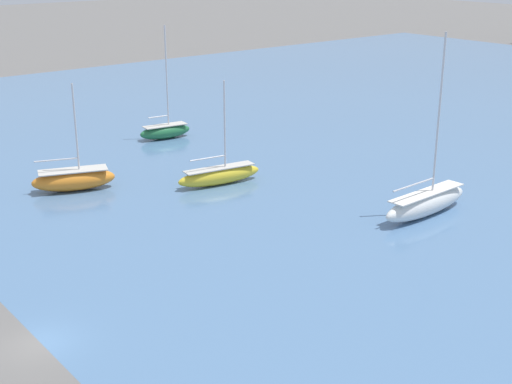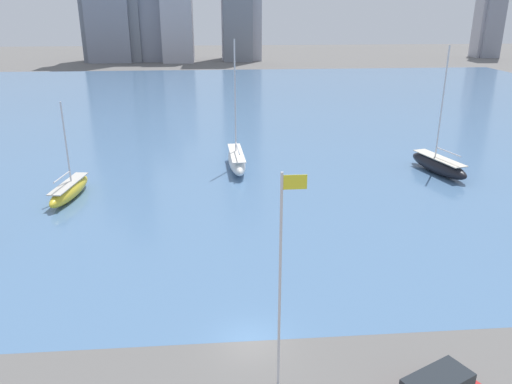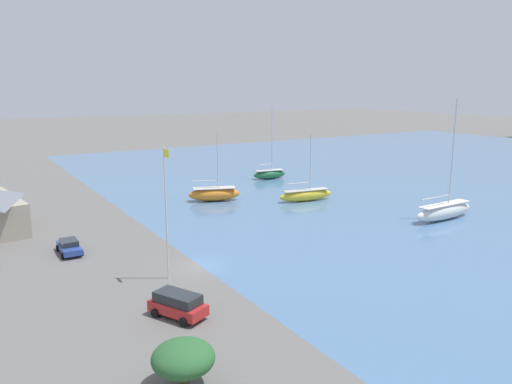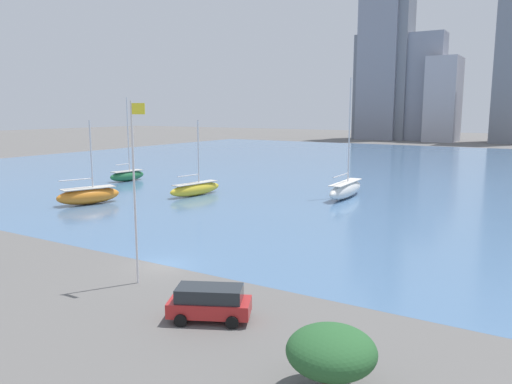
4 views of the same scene
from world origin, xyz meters
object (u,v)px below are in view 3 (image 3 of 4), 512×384
(parked_sedan_blue, at_px, (69,246))
(sailboat_orange, at_px, (214,194))
(sailboat_green, at_px, (270,174))
(sailboat_white, at_px, (444,211))
(parked_suv_red, at_px, (178,304))
(sailboat_yellow, at_px, (306,195))
(flag_pole, at_px, (166,209))

(parked_sedan_blue, bearing_deg, sailboat_orange, 30.89)
(sailboat_green, distance_m, parked_sedan_blue, 47.85)
(sailboat_white, distance_m, sailboat_green, 36.47)
(sailboat_orange, distance_m, parked_suv_red, 38.82)
(sailboat_yellow, xyz_separation_m, sailboat_green, (-18.27, 5.24, 0.04))
(sailboat_green, relative_size, parked_suv_red, 2.75)
(flag_pole, relative_size, sailboat_yellow, 1.18)
(parked_suv_red, bearing_deg, sailboat_green, -155.89)
(sailboat_orange, bearing_deg, parked_suv_red, -10.59)
(flag_pole, relative_size, sailboat_orange, 1.17)
(flag_pole, bearing_deg, sailboat_yellow, 122.19)
(sailboat_white, bearing_deg, flag_pole, -91.27)
(parked_suv_red, bearing_deg, flag_pole, -132.69)
(sailboat_green, distance_m, parked_suv_red, 57.70)
(sailboat_orange, distance_m, sailboat_yellow, 13.88)
(sailboat_white, height_order, parked_suv_red, sailboat_white)
(flag_pole, distance_m, parked_suv_red, 9.65)
(sailboat_white, bearing_deg, parked_suv_red, -80.68)
(flag_pole, relative_size, parked_suv_red, 2.46)
(sailboat_yellow, distance_m, parked_suv_red, 41.02)
(sailboat_orange, bearing_deg, flag_pole, -14.16)
(sailboat_white, xyz_separation_m, sailboat_green, (-36.29, -3.63, -0.18))
(flag_pole, xyz_separation_m, sailboat_white, (-0.47, 38.24, -5.33))
(parked_suv_red, xyz_separation_m, parked_sedan_blue, (-19.49, -4.00, -0.26))
(flag_pole, xyz_separation_m, parked_suv_red, (7.62, -2.26, -5.47))
(sailboat_orange, relative_size, parked_sedan_blue, 2.23)
(flag_pole, height_order, parked_sedan_blue, flag_pole)
(flag_pole, distance_m, sailboat_white, 38.61)
(sailboat_yellow, bearing_deg, sailboat_white, 34.98)
(sailboat_orange, bearing_deg, sailboat_yellow, 78.52)
(flag_pole, bearing_deg, sailboat_white, 90.70)
(sailboat_orange, xyz_separation_m, sailboat_green, (-11.00, 17.06, -0.10))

